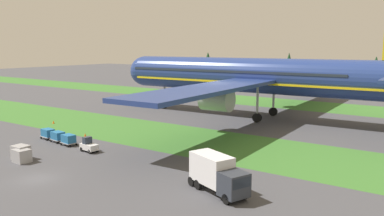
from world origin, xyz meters
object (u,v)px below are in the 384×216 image
(baggage_tug, at_px, (89,146))
(taxiway_marker_1, at_px, (85,135))
(cargo_dolly_third, at_px, (48,133))
(catering_truck, at_px, (217,173))
(airliner, at_px, (255,76))
(uld_container_1, at_px, (22,156))
(cargo_dolly_lead, at_px, (68,139))
(ground_crew_loader, at_px, (213,156))
(cargo_dolly_second, at_px, (58,136))
(ground_crew_marshaller, at_px, (197,172))
(uld_container_0, at_px, (21,152))
(taxiway_marker_0, at_px, (53,122))

(baggage_tug, height_order, taxiway_marker_1, baggage_tug)
(cargo_dolly_third, bearing_deg, catering_truck, 89.51)
(airliner, relative_size, uld_container_1, 37.91)
(cargo_dolly_lead, relative_size, ground_crew_loader, 1.36)
(taxiway_marker_1, bearing_deg, airliner, 64.35)
(uld_container_1, bearing_deg, cargo_dolly_second, 119.21)
(uld_container_1, bearing_deg, catering_truck, 11.05)
(airliner, relative_size, taxiway_marker_1, 137.05)
(airliner, height_order, ground_crew_marshaller, airliner)
(cargo_dolly_second, height_order, catering_truck, catering_truck)
(catering_truck, bearing_deg, baggage_tug, -76.15)
(cargo_dolly_third, height_order, taxiway_marker_1, cargo_dolly_third)
(airliner, xyz_separation_m, cargo_dolly_third, (-17.73, -34.05, -7.37))
(ground_crew_loader, height_order, uld_container_0, uld_container_0)
(cargo_dolly_third, xyz_separation_m, ground_crew_loader, (27.15, 3.51, 0.03))
(uld_container_0, xyz_separation_m, taxiway_marker_1, (-3.23, 12.80, -0.61))
(ground_crew_loader, distance_m, taxiway_marker_1, 23.76)
(baggage_tug, height_order, cargo_dolly_third, baggage_tug)
(catering_truck, bearing_deg, ground_crew_marshaller, -94.50)
(catering_truck, height_order, ground_crew_marshaller, catering_truck)
(ground_crew_loader, xyz_separation_m, taxiway_marker_0, (-36.78, 4.46, -0.67))
(cargo_dolly_lead, xyz_separation_m, uld_container_1, (2.07, -8.48, -0.12))
(catering_truck, relative_size, uld_container_1, 3.66)
(airliner, distance_m, catering_truck, 41.65)
(taxiway_marker_1, bearing_deg, uld_container_0, -75.83)
(catering_truck, bearing_deg, uld_container_0, -58.98)
(cargo_dolly_second, distance_m, taxiway_marker_1, 4.66)
(baggage_tug, distance_m, cargo_dolly_third, 10.83)
(catering_truck, distance_m, uld_container_0, 26.17)
(cargo_dolly_lead, bearing_deg, uld_container_1, 20.91)
(baggage_tug, xyz_separation_m, ground_crew_loader, (16.41, 4.87, 0.13))
(taxiway_marker_1, bearing_deg, cargo_dolly_third, -128.92)
(cargo_dolly_second, distance_m, catering_truck, 29.87)
(airliner, relative_size, ground_crew_marshaller, 43.58)
(airliner, height_order, cargo_dolly_lead, airliner)
(catering_truck, relative_size, ground_crew_marshaller, 4.20)
(catering_truck, xyz_separation_m, taxiway_marker_0, (-42.08, 12.37, -1.68))
(uld_container_0, bearing_deg, airliner, 75.42)
(cargo_dolly_second, bearing_deg, taxiway_marker_1, -179.40)
(uld_container_1, bearing_deg, ground_crew_loader, 33.35)
(cargo_dolly_second, xyz_separation_m, cargo_dolly_third, (-2.88, 0.36, 0.00))
(cargo_dolly_third, relative_size, taxiway_marker_0, 4.34)
(uld_container_0, xyz_separation_m, taxiway_marker_0, (-16.27, 16.56, -0.61))
(baggage_tug, xyz_separation_m, cargo_dolly_lead, (-4.99, 0.63, 0.10))
(cargo_dolly_lead, height_order, ground_crew_loader, ground_crew_loader)
(taxiway_marker_0, bearing_deg, uld_container_1, -44.56)
(ground_crew_marshaller, height_order, uld_container_0, uld_container_0)
(cargo_dolly_lead, xyz_separation_m, uld_container_0, (0.89, -7.85, -0.03))
(cargo_dolly_second, bearing_deg, cargo_dolly_lead, 90.00)
(cargo_dolly_second, bearing_deg, catering_truck, 89.46)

